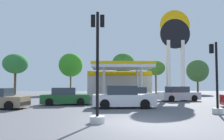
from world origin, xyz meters
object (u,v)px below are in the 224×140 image
car_1 (123,98)px  tree_4 (197,71)px  station_pole_sign (175,43)px  traffic_signal_0 (217,91)px  traffic_signal_1 (97,80)px  tree_1 (71,65)px  car_4 (133,95)px  tree_2 (123,63)px  car_3 (178,94)px  tree_0 (16,64)px  tree_3 (156,68)px  car_2 (66,97)px

car_1 → tree_4: (15.00, 23.32, 3.31)m
station_pole_sign → tree_4: size_ratio=1.81×
traffic_signal_0 → traffic_signal_1: 7.75m
traffic_signal_0 → tree_1: size_ratio=0.62×
car_4 → tree_2: bearing=89.1°
car_4 → tree_4: 22.94m
car_3 → tree_0: tree_0 is taller
car_4 → traffic_signal_1: (-3.09, -11.78, 1.31)m
tree_2 → tree_3: bearing=12.0°
car_3 → tree_2: 15.48m
station_pole_sign → car_2: station_pole_sign is taller
tree_2 → car_2: bearing=-109.4°
tree_1 → tree_4: size_ratio=1.16×
car_3 → tree_2: (-4.63, 14.08, 4.46)m
station_pole_sign → tree_2: station_pole_sign is taller
car_1 → tree_1: tree_1 is taller
tree_3 → station_pole_sign: bearing=-89.7°
tree_1 → tree_2: bearing=-12.7°
traffic_signal_0 → tree_1: 29.37m
car_4 → car_2: bearing=-157.2°
traffic_signal_1 → car_4: bearing=75.3°
tree_2 → tree_3: 5.81m
tree_1 → tree_2: (8.90, -2.01, 0.15)m
tree_0 → tree_2: (17.60, -0.12, 0.14)m
car_1 → tree_0: 26.57m
car_2 → car_4: size_ratio=0.97×
car_3 → tree_2: tree_2 is taller
station_pole_sign → car_3: 7.59m
car_1 → station_pole_sign: bearing=56.1°
traffic_signal_0 → tree_4: bearing=70.3°
car_4 → tree_4: bearing=53.0°
station_pole_sign → traffic_signal_0: size_ratio=2.51×
traffic_signal_1 → tree_1: size_ratio=0.74×
tree_0 → tree_2: size_ratio=0.98×
tree_1 → tree_4: tree_1 is taller
car_3 → car_2: bearing=-160.1°
tree_0 → tree_1: 8.90m
tree_4 → tree_0: bearing=-175.3°
tree_3 → tree_4: tree_4 is taller
tree_2 → car_3: bearing=-71.8°
car_2 → car_3: 11.67m
car_1 → tree_2: (1.59, 20.66, 4.39)m
station_pole_sign → traffic_signal_1: station_pole_sign is taller
tree_0 → traffic_signal_1: bearing=-62.4°
car_2 → car_4: bearing=22.8°
traffic_signal_1 → car_2: bearing=108.2°
car_3 → tree_0: bearing=147.4°
car_2 → tree_3: size_ratio=0.74×
car_1 → traffic_signal_0: traffic_signal_0 is taller
traffic_signal_1 → tree_3: 29.94m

